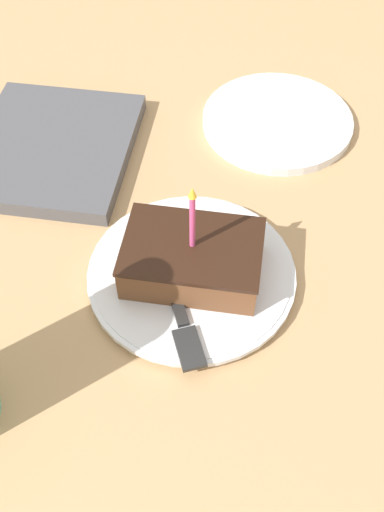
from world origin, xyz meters
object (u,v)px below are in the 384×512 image
at_px(marble_board, 53,148).
at_px(cake_slice, 193,254).
at_px(fork, 174,297).
at_px(plate, 192,272).
at_px(side_plate, 277,121).

bearing_deg(marble_board, cake_slice, -128.77).
distance_m(fork, marble_board, 0.28).
distance_m(plate, cake_slice, 0.03).
height_order(plate, marble_board, marble_board).
bearing_deg(plate, side_plate, -15.37).
xyz_separation_m(cake_slice, marble_board, (0.17, 0.21, -0.03)).
xyz_separation_m(plate, marble_board, (0.17, 0.21, 0.00)).
bearing_deg(marble_board, fork, -137.21).
bearing_deg(fork, plate, -17.75).
relative_size(fork, marble_board, 0.84).
xyz_separation_m(plate, cake_slice, (0.00, -0.00, 0.03)).
bearing_deg(cake_slice, side_plate, -15.33).
bearing_deg(fork, cake_slice, -17.89).
bearing_deg(plate, cake_slice, -20.38).
bearing_deg(marble_board, side_plate, -70.03).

